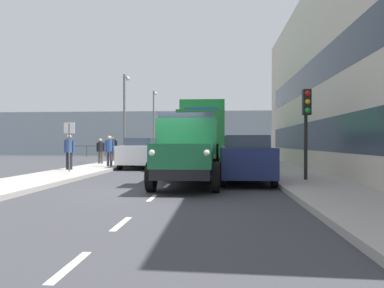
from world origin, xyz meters
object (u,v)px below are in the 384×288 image
(car_navy_kerbside_near, at_px, (245,158))
(traffic_light_near, at_px, (306,114))
(pedestrian_couple_b, at_px, (109,148))
(car_silver_kerbside_1, at_px, (237,153))
(pedestrian_with_bag, at_px, (113,147))
(pedestrian_by_lamp, at_px, (69,149))
(lamp_post_promenade, at_px, (125,109))
(lorry_cargo_green, at_px, (203,133))
(lamp_post_far, at_px, (154,117))
(pedestrian_strolling, at_px, (101,149))
(truck_vintage_green, at_px, (187,151))
(car_white_oppositeside_0, at_px, (141,152))
(street_sign, at_px, (69,138))

(car_navy_kerbside_near, bearing_deg, traffic_light_near, 175.43)
(pedestrian_couple_b, bearing_deg, car_navy_kerbside_near, 137.92)
(car_navy_kerbside_near, xyz_separation_m, traffic_light_near, (-2.14, 0.17, 1.58))
(car_silver_kerbside_1, relative_size, pedestrian_with_bag, 2.44)
(pedestrian_by_lamp, height_order, lamp_post_promenade, lamp_post_promenade)
(lorry_cargo_green, xyz_separation_m, lamp_post_far, (5.67, -14.36, 2.00))
(pedestrian_strolling, bearing_deg, truck_vintage_green, 122.40)
(pedestrian_by_lamp, distance_m, pedestrian_with_bag, 7.99)
(car_white_oppositeside_0, xyz_separation_m, street_sign, (2.37, 4.45, 0.79))
(street_sign, bearing_deg, car_white_oppositeside_0, -118.07)
(traffic_light_near, distance_m, street_sign, 10.43)
(pedestrian_by_lamp, bearing_deg, truck_vintage_green, 141.07)
(car_white_oppositeside_0, bearing_deg, truck_vintage_green, 112.07)
(traffic_light_near, bearing_deg, lorry_cargo_green, -64.84)
(car_navy_kerbside_near, distance_m, lamp_post_promenade, 14.53)
(lamp_post_promenade, bearing_deg, lorry_cargo_green, 148.20)
(traffic_light_near, relative_size, lamp_post_promenade, 0.52)
(pedestrian_with_bag, relative_size, lamp_post_far, 0.26)
(car_navy_kerbside_near, height_order, pedestrian_by_lamp, pedestrian_by_lamp)
(pedestrian_by_lamp, bearing_deg, lamp_post_far, -92.20)
(pedestrian_strolling, bearing_deg, car_silver_kerbside_1, 160.20)
(lorry_cargo_green, distance_m, car_navy_kerbside_near, 8.68)
(car_navy_kerbside_near, bearing_deg, car_silver_kerbside_1, -90.00)
(truck_vintage_green, distance_m, lamp_post_promenade, 14.58)
(lamp_post_far, xyz_separation_m, street_sign, (0.27, 19.91, -2.39))
(car_white_oppositeside_0, height_order, pedestrian_with_bag, pedestrian_with_bag)
(truck_vintage_green, xyz_separation_m, lorry_cargo_green, (-0.13, -9.58, 0.90))
(car_navy_kerbside_near, distance_m, pedestrian_couple_b, 9.49)
(car_white_oppositeside_0, height_order, lamp_post_promenade, lamp_post_promenade)
(lorry_cargo_green, height_order, pedestrian_couple_b, lorry_cargo_green)
(car_navy_kerbside_near, xyz_separation_m, pedestrian_strolling, (8.42, -8.90, 0.17))
(pedestrian_by_lamp, xyz_separation_m, street_sign, (-0.46, 1.04, 0.52))
(lamp_post_promenade, bearing_deg, street_sign, 89.07)
(lorry_cargo_green, relative_size, street_sign, 3.65)
(car_silver_kerbside_1, bearing_deg, pedestrian_with_bag, -35.23)
(street_sign, bearing_deg, truck_vintage_green, 145.29)
(lamp_post_far, bearing_deg, truck_vintage_green, 103.03)
(car_navy_kerbside_near, height_order, traffic_light_near, traffic_light_near)
(car_white_oppositeside_0, distance_m, pedestrian_strolling, 3.39)
(car_navy_kerbside_near, relative_size, car_white_oppositeside_0, 0.89)
(car_silver_kerbside_1, distance_m, pedestrian_by_lamp, 8.52)
(pedestrian_with_bag, height_order, street_sign, street_sign)
(truck_vintage_green, relative_size, pedestrian_by_lamp, 3.27)
(lamp_post_far, bearing_deg, pedestrian_with_bag, 85.16)
(street_sign, bearing_deg, pedestrian_with_bag, -85.84)
(pedestrian_couple_b, xyz_separation_m, pedestrian_strolling, (1.38, -2.55, -0.09))
(car_silver_kerbside_1, height_order, lamp_post_far, lamp_post_far)
(pedestrian_strolling, xyz_separation_m, lamp_post_promenade, (-0.75, -3.08, 2.80))
(truck_vintage_green, height_order, traffic_light_near, traffic_light_near)
(car_silver_kerbside_1, xyz_separation_m, street_sign, (7.82, 3.04, 0.79))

